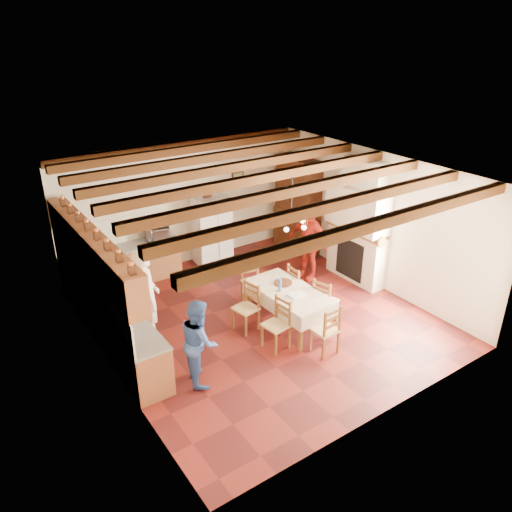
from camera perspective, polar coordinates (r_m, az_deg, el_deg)
The scene contains 31 objects.
floor at distance 10.11m, azimuth 0.50°, elevation -7.22°, with size 6.00×6.50×0.02m, color #461312.
ceiling at distance 8.87m, azimuth 0.57°, elevation 9.51°, with size 6.00×6.50×0.02m, color silver.
wall_back at distance 12.02m, azimuth -8.43°, elevation 5.91°, with size 6.00×0.02×3.00m, color beige.
wall_front at distance 7.29m, azimuth 15.49°, elevation -8.23°, with size 6.00×0.02×3.00m, color beige.
wall_left at distance 8.23m, azimuth -16.99°, elevation -4.34°, with size 0.02×6.50×3.00m, color beige.
wall_right at distance 11.25m, azimuth 13.25°, elevation 4.16°, with size 0.02×6.50×3.00m, color beige.
ceiling_beams at distance 8.90m, azimuth 0.57°, elevation 8.89°, with size 6.00×6.30×0.16m, color #3D210E, non-canonical shape.
lower_cabinets_left at distance 9.71m, azimuth -16.48°, elevation -6.80°, with size 0.60×4.30×0.86m, color brown.
lower_cabinets_back at distance 11.61m, azimuth -14.25°, elevation -1.04°, with size 2.30×0.60×0.86m, color brown.
countertop_left at distance 9.49m, azimuth -16.81°, elevation -4.49°, with size 0.62×4.30×0.04m, color slate.
countertop_back at distance 11.43m, azimuth -14.48°, elevation 0.99°, with size 2.34×0.62×0.04m, color slate.
backsplash_left at distance 9.28m, azimuth -18.70°, elevation -3.22°, with size 0.03×4.30×0.60m, color beige.
backsplash_back at distance 11.56m, azimuth -15.16°, elevation 2.91°, with size 2.30×0.03×0.60m, color beige.
upper_cabinets at distance 9.04m, azimuth -18.30°, elevation 0.67°, with size 0.35×4.20×0.70m, color brown.
fireplace at distance 11.21m, azimuth 11.44°, elevation 3.72°, with size 0.56×1.60×2.80m, color beige, non-canonical shape.
wall_picture at distance 12.60m, azimuth -2.10°, elevation 8.74°, with size 0.34×0.03×0.42m, color black.
refrigerator at distance 12.17m, azimuth -5.13°, elevation 3.02°, with size 0.84×0.69×1.68m, color silver.
hutch at distance 12.74m, azimuth 4.83°, elevation 5.82°, with size 0.56×1.33×2.42m, color #351D0B, non-canonical shape.
dining_table at distance 9.58m, azimuth 3.74°, elevation -4.39°, with size 0.97×1.79×0.77m.
chandelier at distance 8.91m, azimuth 4.02°, elevation 4.38°, with size 0.47×0.47×0.03m, color black.
chair_left_near at distance 9.05m, azimuth 2.29°, elevation -7.82°, with size 0.42×0.40×0.96m, color brown, non-canonical shape.
chair_left_far at distance 9.54m, azimuth -1.19°, elevation -5.90°, with size 0.42×0.40×0.96m, color brown, non-canonical shape.
chair_right_near at distance 9.88m, azimuth 7.93°, elevation -5.00°, with size 0.42×0.40×0.96m, color brown, non-canonical shape.
chair_right_far at distance 10.32m, azimuth 4.99°, elevation -3.43°, with size 0.42×0.40×0.96m, color brown, non-canonical shape.
chair_end_near at distance 9.00m, azimuth 7.91°, elevation -8.25°, with size 0.42×0.40×0.96m, color brown, non-canonical shape.
chair_end_far at distance 10.47m, azimuth -0.35°, elevation -2.90°, with size 0.42×0.40×0.96m, color brown, non-canonical shape.
person_man at distance 9.11m, azimuth -12.34°, elevation -4.73°, with size 0.69×0.45×1.90m, color white.
person_woman_blue at distance 8.19m, azimuth -6.50°, elevation -9.64°, with size 0.72×0.56×1.49m, color #325195.
person_woman_red at distance 11.36m, azimuth 5.98°, elevation 1.61°, with size 1.05×0.44×1.78m, color #AC2116.
microwave at distance 11.60m, azimuth -11.21°, elevation 2.60°, with size 0.54×0.37×0.30m, color silver.
fridge_vase at distance 11.80m, azimuth -5.63°, elevation 7.41°, with size 0.29×0.29×0.30m, color #351D0B.
Camera 1 is at (-4.89, -7.00, 5.39)m, focal length 35.00 mm.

